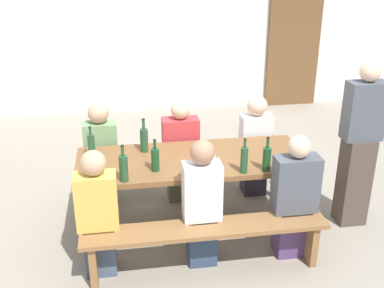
% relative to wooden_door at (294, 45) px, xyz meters
% --- Properties ---
extents(ground_plane, '(24.00, 24.00, 0.00)m').
position_rel_wooden_door_xyz_m(ground_plane, '(-2.32, -3.60, -1.05)').
color(ground_plane, gray).
extents(back_wall, '(14.00, 0.20, 3.20)m').
position_rel_wooden_door_xyz_m(back_wall, '(-2.32, 0.14, 0.55)').
color(back_wall, silver).
rests_on(back_wall, ground).
extents(wooden_door, '(0.90, 0.06, 2.10)m').
position_rel_wooden_door_xyz_m(wooden_door, '(0.00, 0.00, 0.00)').
color(wooden_door, brown).
rests_on(wooden_door, ground).
extents(tasting_table, '(2.21, 0.88, 0.75)m').
position_rel_wooden_door_xyz_m(tasting_table, '(-2.32, -3.60, -0.37)').
color(tasting_table, brown).
rests_on(tasting_table, ground).
extents(bench_near, '(2.11, 0.30, 0.45)m').
position_rel_wooden_door_xyz_m(bench_near, '(-2.32, -4.34, -0.69)').
color(bench_near, olive).
rests_on(bench_near, ground).
extents(bench_far, '(2.11, 0.30, 0.45)m').
position_rel_wooden_door_xyz_m(bench_far, '(-2.32, -2.86, -0.69)').
color(bench_far, olive).
rests_on(bench_far, ground).
extents(wine_bottle_0, '(0.08, 0.08, 0.32)m').
position_rel_wooden_door_xyz_m(wine_bottle_0, '(-1.69, -3.96, -0.18)').
color(wine_bottle_0, '#194723').
rests_on(wine_bottle_0, tasting_table).
extents(wine_bottle_1, '(0.08, 0.08, 0.35)m').
position_rel_wooden_door_xyz_m(wine_bottle_1, '(-2.76, -3.36, -0.17)').
color(wine_bottle_1, '#234C2D').
rests_on(wine_bottle_1, tasting_table).
extents(wine_bottle_2, '(0.08, 0.08, 0.30)m').
position_rel_wooden_door_xyz_m(wine_bottle_2, '(-2.69, -3.81, -0.19)').
color(wine_bottle_2, '#194723').
rests_on(wine_bottle_2, tasting_table).
extents(wine_bottle_3, '(0.07, 0.07, 0.33)m').
position_rel_wooden_door_xyz_m(wine_bottle_3, '(-1.91, -3.97, -0.17)').
color(wine_bottle_3, '#234C2D').
rests_on(wine_bottle_3, tasting_table).
extents(wine_bottle_4, '(0.08, 0.08, 0.34)m').
position_rel_wooden_door_xyz_m(wine_bottle_4, '(-2.98, -3.97, -0.17)').
color(wine_bottle_4, '#234C2D').
rests_on(wine_bottle_4, tasting_table).
extents(wine_bottle_5, '(0.07, 0.07, 0.32)m').
position_rel_wooden_door_xyz_m(wine_bottle_5, '(-3.27, -3.43, -0.18)').
color(wine_bottle_5, '#234C2D').
rests_on(wine_bottle_5, tasting_table).
extents(wine_glass_0, '(0.07, 0.07, 0.17)m').
position_rel_wooden_door_xyz_m(wine_glass_0, '(-2.28, -3.96, -0.17)').
color(wine_glass_0, silver).
rests_on(wine_glass_0, tasting_table).
extents(wine_glass_1, '(0.07, 0.07, 0.17)m').
position_rel_wooden_door_xyz_m(wine_glass_1, '(-2.15, -3.78, -0.19)').
color(wine_glass_1, silver).
rests_on(wine_glass_1, tasting_table).
extents(seated_guest_near_0, '(0.35, 0.24, 1.15)m').
position_rel_wooden_door_xyz_m(seated_guest_near_0, '(-3.22, -4.19, -0.50)').
color(seated_guest_near_0, '#42536D').
rests_on(seated_guest_near_0, ground).
extents(seated_guest_near_1, '(0.33, 0.24, 1.18)m').
position_rel_wooden_door_xyz_m(seated_guest_near_1, '(-2.33, -4.19, -0.48)').
color(seated_guest_near_1, navy).
rests_on(seated_guest_near_1, ground).
extents(seated_guest_near_2, '(0.39, 0.24, 1.17)m').
position_rel_wooden_door_xyz_m(seated_guest_near_2, '(-1.49, -4.19, -0.50)').
color(seated_guest_near_2, '#523968').
rests_on(seated_guest_near_2, ground).
extents(seated_guest_far_0, '(0.35, 0.24, 1.17)m').
position_rel_wooden_door_xyz_m(seated_guest_far_0, '(-3.20, -3.01, -0.48)').
color(seated_guest_far_0, '#4E5345').
rests_on(seated_guest_far_0, ground).
extents(seated_guest_far_1, '(0.39, 0.24, 1.15)m').
position_rel_wooden_door_xyz_m(seated_guest_far_1, '(-2.35, -3.01, -0.51)').
color(seated_guest_far_1, '#555840').
rests_on(seated_guest_far_1, ground).
extents(seated_guest_far_2, '(0.34, 0.24, 1.15)m').
position_rel_wooden_door_xyz_m(seated_guest_far_2, '(-1.52, -3.01, -0.49)').
color(seated_guest_far_2, '#2B2735').
rests_on(seated_guest_far_2, ground).
extents(standing_host, '(0.37, 0.24, 1.68)m').
position_rel_wooden_door_xyz_m(standing_host, '(-0.70, -3.77, -0.24)').
color(standing_host, '#4D3F36').
rests_on(standing_host, ground).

